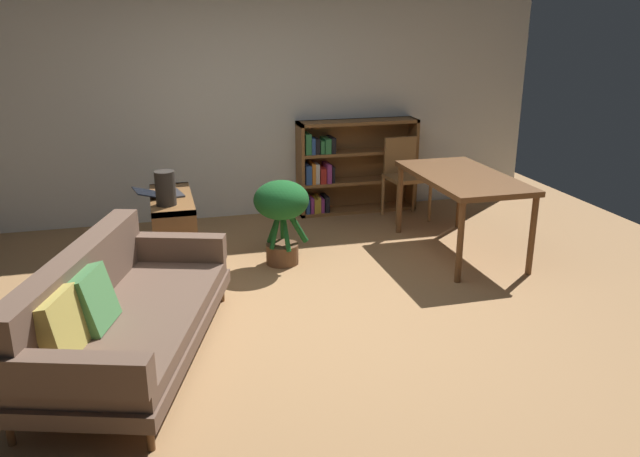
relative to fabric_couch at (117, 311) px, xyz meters
name	(u,v)px	position (x,y,z in m)	size (l,w,h in m)	color
ground_plane	(305,312)	(1.35, 0.39, -0.35)	(8.16, 8.16, 0.00)	#A87A4C
back_wall_panel	(246,96)	(1.35, 3.09, 1.00)	(6.80, 0.10, 2.70)	silver
fabric_couch	(117,311)	(0.00, 0.00, 0.00)	(1.46, 2.19, 0.75)	brown
media_console	(174,230)	(0.44, 1.74, -0.04)	(0.37, 1.02, 0.63)	brown
open_laptop	(161,193)	(0.35, 1.80, 0.30)	(0.47, 0.37, 0.08)	#333338
desk_speaker	(165,188)	(0.39, 1.48, 0.42)	(0.17, 0.17, 0.30)	#2D2823
potted_floor_plant	(282,209)	(1.39, 1.44, 0.17)	(0.51, 0.50, 0.79)	brown
dining_table	(462,183)	(3.10, 1.30, 0.34)	(0.79, 1.47, 0.77)	brown
dining_chair_near	(404,172)	(3.02, 2.52, 0.16)	(0.46, 0.46, 0.89)	olive
bookshelf	(348,167)	(2.48, 2.91, 0.17)	(1.39, 0.30, 1.06)	brown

